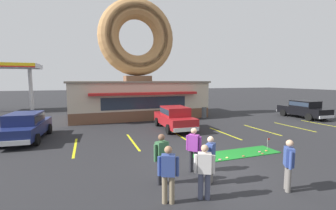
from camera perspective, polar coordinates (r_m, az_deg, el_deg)
ground_plane at (r=9.13m, az=11.21°, el=-15.89°), size 160.00×160.00×0.00m
donut_shop_building at (r=21.65m, az=-7.75°, el=7.03°), size 12.30×6.75×10.96m
putting_mat at (r=11.20m, az=16.95°, el=-11.74°), size 4.22×1.19×0.03m
mini_donut_near_left at (r=10.97m, az=10.80°, el=-11.79°), size 0.13×0.13×0.04m
mini_donut_near_right at (r=12.03m, az=23.67°, el=-10.57°), size 0.13×0.13×0.04m
mini_donut_mid_left at (r=9.96m, az=8.72°, el=-13.63°), size 0.13×0.13×0.04m
mini_donut_mid_centre at (r=10.46m, az=14.74°, el=-12.79°), size 0.13×0.13×0.04m
mini_donut_mid_right at (r=10.86m, az=18.58°, el=-12.20°), size 0.13×0.13×0.04m
mini_donut_far_left at (r=11.73m, az=22.22°, el=-10.94°), size 0.13×0.13×0.04m
mini_donut_far_centre at (r=10.16m, az=13.05°, el=-13.32°), size 0.13×0.13×0.04m
mini_donut_far_right at (r=11.52m, az=22.86°, el=-11.28°), size 0.13×0.13×0.04m
mini_donut_extra at (r=10.45m, az=9.95°, el=-12.69°), size 0.13×0.13×0.04m
golf_ball at (r=10.39m, az=11.82°, el=-12.82°), size 0.04×0.04×0.04m
putting_flag_pin at (r=12.30m, az=24.08°, el=-8.34°), size 0.13×0.01×0.55m
car_red at (r=15.81m, az=1.65°, el=-3.04°), size 2.07×4.61×1.60m
car_black at (r=24.01m, az=31.20°, el=-0.76°), size 2.06×4.60×1.60m
car_navy at (r=15.19m, az=-32.44°, el=-4.40°), size 2.24×4.68×1.60m
pedestrian_blue_sweater_man at (r=8.53m, az=6.53°, el=-10.75°), size 0.44×0.45×1.68m
pedestrian_hooded_kid at (r=7.57m, az=-1.65°, el=-12.91°), size 0.57×0.35×1.69m
pedestrian_leather_jacket_man at (r=8.06m, az=28.29°, el=-12.80°), size 0.42×0.50×1.62m
pedestrian_clipboard_woman at (r=6.46m, az=0.07°, el=-16.64°), size 0.55×0.37×1.65m
pedestrian_beanie_man at (r=7.72m, az=10.67°, el=-13.03°), size 0.47×0.43×1.61m
pedestrian_crossing_woman at (r=6.75m, az=9.23°, el=-15.85°), size 0.54×0.38×1.62m
trash_bin at (r=21.17m, az=8.98°, el=-1.77°), size 0.57×0.57×0.97m
parking_stripe_far_left at (r=12.71m, az=-22.54°, el=-9.85°), size 0.12×3.60×0.01m
parking_stripe_left at (r=12.90m, az=-8.94°, el=-9.20°), size 0.12×3.60×0.01m
parking_stripe_mid_left at (r=13.76m, az=3.55°, el=-8.16°), size 0.12×3.60×0.01m
parking_stripe_centre at (r=15.17m, az=14.09°, el=-6.97°), size 0.12×3.60×0.01m
parking_stripe_mid_right at (r=17.00m, az=22.56°, el=-5.84°), size 0.12×3.60×0.01m
parking_stripe_right at (r=19.12m, az=29.24°, el=-4.86°), size 0.12×3.60×0.01m
parking_stripe_far_right at (r=21.46m, az=34.52°, el=-4.03°), size 0.12×3.60×0.01m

